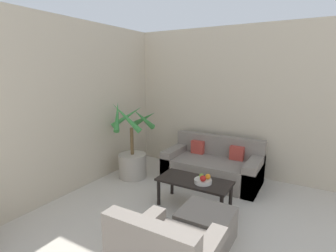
{
  "coord_description": "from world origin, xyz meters",
  "views": [
    {
      "loc": [
        -0.01,
        2.01,
        1.91
      ],
      "look_at": [
        -2.19,
        5.76,
        1.0
      ],
      "focal_mm": 28.0,
      "sensor_mm": 36.0,
      "label": 1
    }
  ],
  "objects_px": {
    "orange_fruit": "(208,177)",
    "ottoman": "(206,226)",
    "apple_green": "(202,176)",
    "sofa_loveseat": "(213,166)",
    "fruit_bowl": "(203,181)",
    "potted_palm": "(132,155)",
    "apple_red": "(203,179)",
    "coffee_table": "(194,184)"
  },
  "relations": [
    {
      "from": "orange_fruit",
      "to": "ottoman",
      "type": "height_order",
      "value": "orange_fruit"
    },
    {
      "from": "sofa_loveseat",
      "to": "fruit_bowl",
      "type": "xyz_separation_m",
      "value": [
        0.25,
        -1.06,
        0.18
      ]
    },
    {
      "from": "coffee_table",
      "to": "sofa_loveseat",
      "type": "bearing_deg",
      "value": 95.99
    },
    {
      "from": "apple_red",
      "to": "apple_green",
      "type": "bearing_deg",
      "value": 122.43
    },
    {
      "from": "potted_palm",
      "to": "ottoman",
      "type": "relative_size",
      "value": 2.43
    },
    {
      "from": "fruit_bowl",
      "to": "apple_green",
      "type": "relative_size",
      "value": 3.54
    },
    {
      "from": "apple_green",
      "to": "orange_fruit",
      "type": "height_order",
      "value": "orange_fruit"
    },
    {
      "from": "sofa_loveseat",
      "to": "orange_fruit",
      "type": "xyz_separation_m",
      "value": [
        0.31,
        -1.02,
        0.24
      ]
    },
    {
      "from": "potted_palm",
      "to": "apple_green",
      "type": "bearing_deg",
      "value": -16.1
    },
    {
      "from": "sofa_loveseat",
      "to": "ottoman",
      "type": "height_order",
      "value": "sofa_loveseat"
    },
    {
      "from": "fruit_bowl",
      "to": "apple_green",
      "type": "bearing_deg",
      "value": 142.57
    },
    {
      "from": "fruit_bowl",
      "to": "apple_red",
      "type": "height_order",
      "value": "apple_red"
    },
    {
      "from": "potted_palm",
      "to": "fruit_bowl",
      "type": "relative_size",
      "value": 5.89
    },
    {
      "from": "coffee_table",
      "to": "apple_green",
      "type": "height_order",
      "value": "apple_green"
    },
    {
      "from": "sofa_loveseat",
      "to": "apple_green",
      "type": "relative_size",
      "value": 24.31
    },
    {
      "from": "fruit_bowl",
      "to": "orange_fruit",
      "type": "bearing_deg",
      "value": 32.59
    },
    {
      "from": "sofa_loveseat",
      "to": "coffee_table",
      "type": "relative_size",
      "value": 1.59
    },
    {
      "from": "sofa_loveseat",
      "to": "apple_green",
      "type": "xyz_separation_m",
      "value": [
        0.22,
        -1.04,
        0.24
      ]
    },
    {
      "from": "fruit_bowl",
      "to": "apple_red",
      "type": "distance_m",
      "value": 0.1
    },
    {
      "from": "potted_palm",
      "to": "sofa_loveseat",
      "type": "xyz_separation_m",
      "value": [
        1.32,
        0.59,
        -0.17
      ]
    },
    {
      "from": "potted_palm",
      "to": "sofa_loveseat",
      "type": "relative_size",
      "value": 0.86
    },
    {
      "from": "sofa_loveseat",
      "to": "apple_green",
      "type": "distance_m",
      "value": 1.09
    },
    {
      "from": "fruit_bowl",
      "to": "apple_red",
      "type": "bearing_deg",
      "value": -68.32
    },
    {
      "from": "sofa_loveseat",
      "to": "orange_fruit",
      "type": "distance_m",
      "value": 1.1
    },
    {
      "from": "orange_fruit",
      "to": "sofa_loveseat",
      "type": "bearing_deg",
      "value": 106.67
    },
    {
      "from": "apple_red",
      "to": "coffee_table",
      "type": "bearing_deg",
      "value": 148.69
    },
    {
      "from": "potted_palm",
      "to": "coffee_table",
      "type": "relative_size",
      "value": 1.37
    },
    {
      "from": "sofa_loveseat",
      "to": "apple_red",
      "type": "height_order",
      "value": "sofa_loveseat"
    },
    {
      "from": "fruit_bowl",
      "to": "apple_green",
      "type": "height_order",
      "value": "apple_green"
    },
    {
      "from": "sofa_loveseat",
      "to": "ottoman",
      "type": "bearing_deg",
      "value": -71.78
    },
    {
      "from": "fruit_bowl",
      "to": "orange_fruit",
      "type": "xyz_separation_m",
      "value": [
        0.06,
        0.04,
        0.07
      ]
    },
    {
      "from": "potted_palm",
      "to": "ottoman",
      "type": "xyz_separation_m",
      "value": [
        1.87,
        -1.08,
        -0.24
      ]
    },
    {
      "from": "sofa_loveseat",
      "to": "ottoman",
      "type": "relative_size",
      "value": 2.82
    },
    {
      "from": "coffee_table",
      "to": "apple_green",
      "type": "xyz_separation_m",
      "value": [
        0.11,
        -0.01,
        0.15
      ]
    },
    {
      "from": "sofa_loveseat",
      "to": "fruit_bowl",
      "type": "relative_size",
      "value": 6.86
    },
    {
      "from": "ottoman",
      "to": "orange_fruit",
      "type": "bearing_deg",
      "value": 110.64
    },
    {
      "from": "potted_palm",
      "to": "apple_red",
      "type": "distance_m",
      "value": 1.69
    },
    {
      "from": "orange_fruit",
      "to": "fruit_bowl",
      "type": "bearing_deg",
      "value": -147.41
    },
    {
      "from": "potted_palm",
      "to": "sofa_loveseat",
      "type": "distance_m",
      "value": 1.46
    },
    {
      "from": "sofa_loveseat",
      "to": "apple_red",
      "type": "xyz_separation_m",
      "value": [
        0.28,
        -1.13,
        0.25
      ]
    },
    {
      "from": "sofa_loveseat",
      "to": "coffee_table",
      "type": "bearing_deg",
      "value": -84.01
    },
    {
      "from": "fruit_bowl",
      "to": "sofa_loveseat",
      "type": "bearing_deg",
      "value": 103.33
    }
  ]
}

